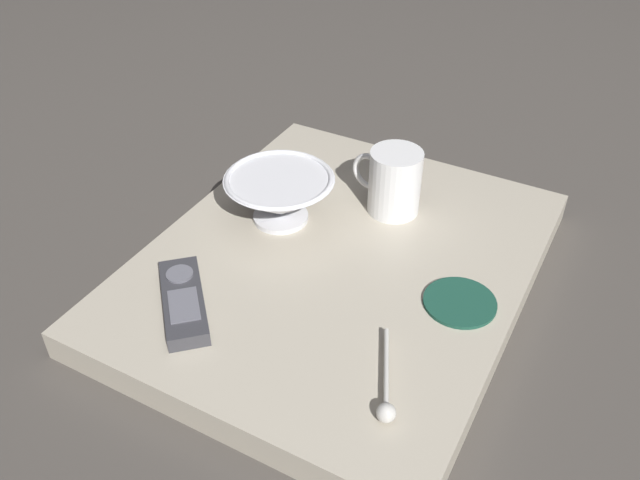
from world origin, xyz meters
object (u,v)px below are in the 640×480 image
object	(u,v)px
tv_remote_near	(183,301)
cereal_bowl	(280,196)
coffee_mug	(394,181)
teaspoon	(386,400)
drink_coaster	(460,302)

from	to	relation	value
tv_remote_near	cereal_bowl	bearing A→B (deg)	-92.18
coffee_mug	teaspoon	world-z (taller)	coffee_mug
tv_remote_near	drink_coaster	world-z (taller)	tv_remote_near
teaspoon	tv_remote_near	xyz separation A→B (m)	(0.30, -0.02, -0.00)
teaspoon	tv_remote_near	distance (m)	0.30
teaspoon	coffee_mug	bearing A→B (deg)	-67.22
cereal_bowl	tv_remote_near	xyz separation A→B (m)	(0.01, 0.23, -0.03)
tv_remote_near	drink_coaster	bearing A→B (deg)	-150.36
coffee_mug	drink_coaster	xyz separation A→B (m)	(-0.17, 0.16, -0.05)
cereal_bowl	tv_remote_near	distance (m)	0.23
cereal_bowl	coffee_mug	size ratio (longest dim) A/B	1.43
tv_remote_near	drink_coaster	xyz separation A→B (m)	(-0.32, -0.18, -0.01)
cereal_bowl	tv_remote_near	size ratio (longest dim) A/B	1.13
coffee_mug	teaspoon	size ratio (longest dim) A/B	0.91
cereal_bowl	tv_remote_near	bearing A→B (deg)	87.82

